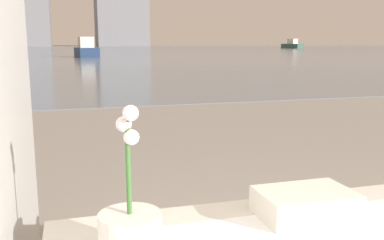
# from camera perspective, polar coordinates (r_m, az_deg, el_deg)

# --- Properties ---
(potted_orchid) EXTENTS (0.16, 0.16, 0.38)m
(potted_orchid) POSITION_cam_1_polar(r_m,az_deg,el_deg) (1.09, -8.26, -14.18)
(potted_orchid) COLOR silver
(potted_orchid) RESTS_ON bathtub
(towel_stack) EXTENTS (0.29, 0.19, 0.08)m
(towel_stack) POSITION_cam_1_polar(r_m,az_deg,el_deg) (1.37, 14.84, -10.69)
(towel_stack) COLOR silver
(towel_stack) RESTS_ON bathtub
(harbor_water) EXTENTS (180.00, 110.00, 0.01)m
(harbor_water) POSITION_cam_1_polar(r_m,az_deg,el_deg) (62.16, -15.68, 8.98)
(harbor_water) COLOR slate
(harbor_water) RESTS_ON ground_plane
(harbor_boat_0) EXTENTS (1.66, 3.94, 1.44)m
(harbor_boat_0) POSITION_cam_1_polar(r_m,az_deg,el_deg) (32.14, -13.92, 9.05)
(harbor_boat_0) COLOR navy
(harbor_boat_0) RESTS_ON harbor_water
(harbor_boat_4) EXTENTS (2.40, 4.60, 1.64)m
(harbor_boat_4) POSITION_cam_1_polar(r_m,az_deg,el_deg) (79.49, 13.23, 9.73)
(harbor_boat_4) COLOR #335647
(harbor_boat_4) RESTS_ON harbor_water
(skyline_tower_3) EXTENTS (13.21, 13.14, 22.62)m
(skyline_tower_3) POSITION_cam_1_polar(r_m,az_deg,el_deg) (119.47, -9.51, 15.13)
(skyline_tower_3) COLOR slate
(skyline_tower_3) RESTS_ON ground_plane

